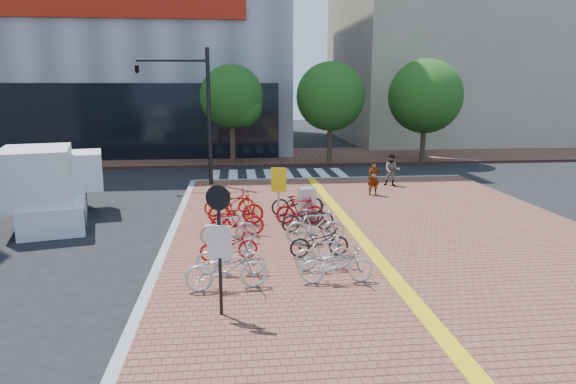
{
  "coord_description": "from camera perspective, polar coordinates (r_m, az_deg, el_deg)",
  "views": [
    {
      "loc": [
        -1.89,
        -13.89,
        4.85
      ],
      "look_at": [
        -0.11,
        3.09,
        1.3
      ],
      "focal_mm": 32.0,
      "sensor_mm": 36.0,
      "label": 1
    }
  ],
  "objects": [
    {
      "name": "bike_9",
      "position": [
        14.38,
        3.49,
        -5.5
      ],
      "size": [
        1.71,
        0.7,
        0.88
      ],
      "primitive_type": "imported",
      "rotation": [
        0.0,
        0.0,
        1.64
      ],
      "color": "black",
      "rests_on": "sidewalk"
    },
    {
      "name": "bike_3",
      "position": [
        15.5,
        -6.65,
        -3.99
      ],
      "size": [
        1.77,
        0.71,
        1.03
      ],
      "primitive_type": "imported",
      "rotation": [
        0.0,
        0.0,
        1.7
      ],
      "color": "#A9A8AD",
      "rests_on": "sidewalk"
    },
    {
      "name": "traffic_light_pole",
      "position": [
        24.87,
        -12.32,
        10.88
      ],
      "size": [
        3.45,
        1.33,
        6.43
      ],
      "color": "black",
      "rests_on": "sidewalk"
    },
    {
      "name": "bike_5",
      "position": [
        17.67,
        -5.81,
        -1.83
      ],
      "size": [
        1.91,
        0.57,
        1.14
      ],
      "primitive_type": "imported",
      "rotation": [
        0.0,
        0.0,
        1.55
      ],
      "color": "#A8140C",
      "rests_on": "sidewalk"
    },
    {
      "name": "crosswalk",
      "position": [
        28.41,
        -1.06,
        1.93
      ],
      "size": [
        7.5,
        4.0,
        0.01
      ],
      "color": "silver",
      "rests_on": "ground"
    },
    {
      "name": "bike_12",
      "position": [
        17.7,
        1.35,
        -1.98
      ],
      "size": [
        1.69,
        0.58,
        1.0
      ],
      "primitive_type": "imported",
      "rotation": [
        0.0,
        0.0,
        1.5
      ],
      "color": "#A60B12",
      "rests_on": "sidewalk"
    },
    {
      "name": "yellow_sign",
      "position": [
        17.69,
        -1.07,
        0.82
      ],
      "size": [
        0.53,
        0.17,
        1.94
      ],
      "color": "#B7B7BC",
      "rests_on": "sidewalk"
    },
    {
      "name": "bike_6",
      "position": [
        18.9,
        -6.5,
        -1.2
      ],
      "size": [
        1.91,
        0.81,
        0.98
      ],
      "primitive_type": "imported",
      "rotation": [
        0.0,
        0.0,
        1.66
      ],
      "color": "#AF180C",
      "rests_on": "sidewalk"
    },
    {
      "name": "bike_8",
      "position": [
        13.35,
        4.01,
        -6.77
      ],
      "size": [
        1.58,
        0.57,
        0.93
      ],
      "primitive_type": "imported",
      "rotation": [
        0.0,
        0.0,
        1.66
      ],
      "color": "#B6B6BB",
      "rests_on": "sidewalk"
    },
    {
      "name": "bike_0",
      "position": [
        12.18,
        -6.85,
        -8.46
      ],
      "size": [
        2.01,
        0.91,
        1.02
      ],
      "primitive_type": "imported",
      "rotation": [
        0.0,
        0.0,
        1.7
      ],
      "color": "silver",
      "rests_on": "sidewalk"
    },
    {
      "name": "utility_box",
      "position": [
        18.02,
        2.11,
        -1.42
      ],
      "size": [
        0.63,
        0.52,
        1.19
      ],
      "primitive_type": "cube",
      "rotation": [
        0.0,
        0.0,
        0.25
      ],
      "color": "#B9B8BD",
      "rests_on": "sidewalk"
    },
    {
      "name": "far_sidewalk",
      "position": [
        35.27,
        -2.85,
        3.96
      ],
      "size": [
        70.0,
        8.0,
        0.15
      ],
      "primitive_type": "cube",
      "color": "brown",
      "rests_on": "ground"
    },
    {
      "name": "bike_11",
      "position": [
        16.84,
        2.23,
        -2.81
      ],
      "size": [
        1.87,
        0.93,
        0.94
      ],
      "primitive_type": "imported",
      "rotation": [
        0.0,
        0.0,
        1.75
      ],
      "color": "black",
      "rests_on": "sidewalk"
    },
    {
      "name": "street_trees",
      "position": [
        32.11,
        6.6,
        10.34
      ],
      "size": [
        16.2,
        4.6,
        6.35
      ],
      "color": "#38281E",
      "rests_on": "far_sidewalk"
    },
    {
      "name": "bike_7",
      "position": [
        12.55,
        5.45,
        -8.01
      ],
      "size": [
        1.8,
        0.63,
        0.94
      ],
      "primitive_type": "imported",
      "rotation": [
        0.0,
        0.0,
        1.57
      ],
      "color": "silver",
      "rests_on": "sidewalk"
    },
    {
      "name": "bike_2",
      "position": [
        14.19,
        -6.6,
        -5.9
      ],
      "size": [
        1.66,
        0.8,
        0.83
      ],
      "primitive_type": "imported",
      "rotation": [
        0.0,
        0.0,
        1.73
      ],
      "color": "#AA0C13",
      "rests_on": "sidewalk"
    },
    {
      "name": "sidewalk",
      "position": [
        11.21,
        21.24,
        -14.31
      ],
      "size": [
        14.0,
        34.0,
        0.15
      ],
      "primitive_type": "cube",
      "color": "brown",
      "rests_on": "ground"
    },
    {
      "name": "bike_13",
      "position": [
        18.82,
        1.06,
        -1.12
      ],
      "size": [
        1.97,
        0.78,
        1.02
      ],
      "primitive_type": "imported",
      "rotation": [
        0.0,
        0.0,
        1.63
      ],
      "color": "black",
      "rests_on": "sidewalk"
    },
    {
      "name": "pedestrian_b",
      "position": [
        24.91,
        11.47,
        2.4
      ],
      "size": [
        0.88,
        0.78,
        1.51
      ],
      "primitive_type": "imported",
      "rotation": [
        0.0,
        0.0,
        -0.33
      ],
      "color": "#515466",
      "rests_on": "sidewalk"
    },
    {
      "name": "kerb_north",
      "position": [
        26.78,
        4.65,
        1.44
      ],
      "size": [
        14.0,
        0.25,
        0.15
      ],
      "primitive_type": "cube",
      "color": "gray",
      "rests_on": "ground"
    },
    {
      "name": "notice_sign",
      "position": [
        10.49,
        -7.65,
        -4.71
      ],
      "size": [
        0.5,
        0.19,
        2.77
      ],
      "color": "black",
      "rests_on": "sidewalk"
    },
    {
      "name": "bike_10",
      "position": [
        15.51,
        3.07,
        -3.82
      ],
      "size": [
        1.81,
        0.57,
        1.08
      ],
      "primitive_type": "imported",
      "rotation": [
        0.0,
        0.0,
        1.54
      ],
      "color": "#B2B3B7",
      "rests_on": "sidewalk"
    },
    {
      "name": "building_beige",
      "position": [
        50.19,
        18.12,
        15.94
      ],
      "size": [
        20.0,
        18.0,
        18.0
      ],
      "primitive_type": "cube",
      "color": "gray",
      "rests_on": "ground"
    },
    {
      "name": "bike_4",
      "position": [
        16.4,
        -5.66,
        -3.12
      ],
      "size": [
        1.72,
        0.58,
        1.02
      ],
      "primitive_type": "imported",
      "rotation": [
        0.0,
        0.0,
        1.51
      ],
      "color": "#A90C14",
      "rests_on": "sidewalk"
    },
    {
      "name": "bike_1",
      "position": [
        13.11,
        -6.39,
        -7.16
      ],
      "size": [
        1.84,
        0.82,
        0.93
      ],
      "primitive_type": "imported",
      "rotation": [
        0.0,
        0.0,
        1.46
      ],
      "color": "silver",
      "rests_on": "sidewalk"
    },
    {
      "name": "ground",
      "position": [
        14.83,
        1.69,
        -7.34
      ],
      "size": [
        120.0,
        120.0,
        0.0
      ],
      "primitive_type": "plane",
      "color": "black",
      "rests_on": "ground"
    },
    {
      "name": "kerb_west",
      "position": [
        10.31,
        -17.82,
        -16.45
      ],
      "size": [
        0.25,
        34.0,
        0.15
      ],
      "primitive_type": "cube",
      "color": "gray",
      "rests_on": "ground"
    },
    {
      "name": "tactile_strip",
      "position": [
        10.78,
        16.38,
        -14.58
      ],
      "size": [
        0.4,
        34.0,
        0.01
      ],
      "primitive_type": "cube",
      "color": "gold",
      "rests_on": "sidewalk"
    },
    {
      "name": "pedestrian_a",
      "position": [
        22.62,
        9.51,
        1.52
      ],
      "size": [
        0.58,
        0.41,
        1.5
      ],
      "primitive_type": "imported",
      "rotation": [
        0.0,
        0.0,
        0.1
      ],
      "color": "gray",
      "rests_on": "sidewalk"
    },
    {
      "name": "box_truck",
      "position": [
        20.09,
        -24.63,
        0.53
      ],
      "size": [
        3.2,
        5.18,
        2.79
      ],
      "color": "silver",
      "rests_on": "ground"
    }
  ]
}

